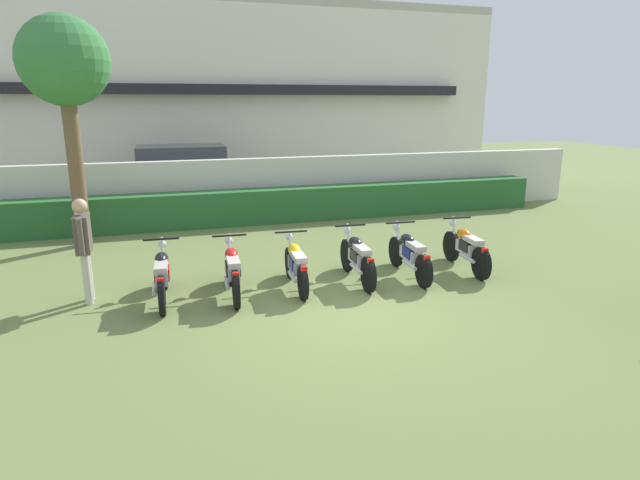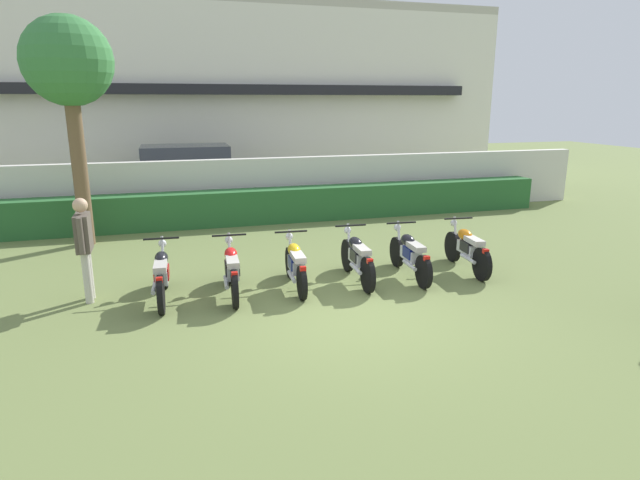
% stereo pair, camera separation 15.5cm
% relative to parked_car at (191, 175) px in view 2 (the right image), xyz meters
% --- Properties ---
extents(ground, '(60.00, 60.00, 0.00)m').
position_rel_parked_car_xyz_m(ground, '(1.82, -10.22, -0.94)').
color(ground, olive).
extents(building, '(21.65, 6.50, 6.94)m').
position_rel_parked_car_xyz_m(building, '(1.82, 5.65, 2.53)').
color(building, silver).
rests_on(building, ground).
extents(compound_wall, '(20.57, 0.30, 1.69)m').
position_rel_parked_car_xyz_m(compound_wall, '(1.82, -2.66, -0.09)').
color(compound_wall, silver).
rests_on(compound_wall, ground).
extents(hedge_row, '(16.46, 0.70, 0.92)m').
position_rel_parked_car_xyz_m(hedge_row, '(1.82, -3.36, -0.47)').
color(hedge_row, '#28602D').
rests_on(hedge_row, ground).
extents(parked_car, '(4.52, 2.12, 1.89)m').
position_rel_parked_car_xyz_m(parked_car, '(0.00, 0.00, 0.00)').
color(parked_car, black).
rests_on(parked_car, ground).
extents(tree_near_inspector, '(1.92, 1.92, 5.05)m').
position_rel_parked_car_xyz_m(tree_near_inspector, '(-2.68, -4.46, 3.03)').
color(tree_near_inspector, brown).
rests_on(tree_near_inspector, ground).
extents(motorcycle_in_row_0, '(0.60, 1.89, 0.97)m').
position_rel_parked_car_xyz_m(motorcycle_in_row_0, '(-1.02, -8.75, -0.48)').
color(motorcycle_in_row_0, black).
rests_on(motorcycle_in_row_0, ground).
extents(motorcycle_in_row_1, '(0.60, 1.86, 0.97)m').
position_rel_parked_car_xyz_m(motorcycle_in_row_1, '(0.13, -8.84, -0.48)').
color(motorcycle_in_row_1, black).
rests_on(motorcycle_in_row_1, ground).
extents(motorcycle_in_row_2, '(0.60, 1.80, 0.95)m').
position_rel_parked_car_xyz_m(motorcycle_in_row_2, '(1.27, -8.78, -0.50)').
color(motorcycle_in_row_2, black).
rests_on(motorcycle_in_row_2, ground).
extents(motorcycle_in_row_3, '(0.60, 1.90, 0.98)m').
position_rel_parked_car_xyz_m(motorcycle_in_row_3, '(2.45, -8.75, -0.48)').
color(motorcycle_in_row_3, black).
rests_on(motorcycle_in_row_3, ground).
extents(motorcycle_in_row_4, '(0.60, 1.94, 0.96)m').
position_rel_parked_car_xyz_m(motorcycle_in_row_4, '(3.50, -8.79, -0.49)').
color(motorcycle_in_row_4, black).
rests_on(motorcycle_in_row_4, ground).
extents(motorcycle_in_row_5, '(0.60, 1.90, 0.97)m').
position_rel_parked_car_xyz_m(motorcycle_in_row_5, '(4.74, -8.76, -0.48)').
color(motorcycle_in_row_5, black).
rests_on(motorcycle_in_row_5, ground).
extents(inspector_person, '(0.23, 0.70, 1.75)m').
position_rel_parked_car_xyz_m(inspector_person, '(-2.20, -8.43, 0.11)').
color(inspector_person, beige).
rests_on(inspector_person, ground).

